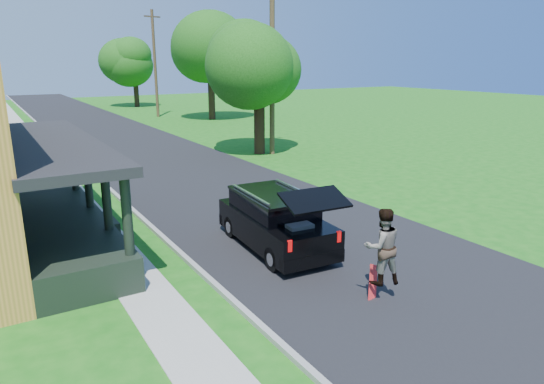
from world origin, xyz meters
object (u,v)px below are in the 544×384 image
skateboarder (382,246)px  utility_pole_near (272,52)px  tree_right_near (258,61)px  black_suv (276,221)px

skateboarder → utility_pole_near: (7.37, 17.00, 4.57)m
tree_right_near → utility_pole_near: (0.64, -0.52, 0.49)m
skateboarder → utility_pole_near: bearing=-97.4°
black_suv → skateboarder: 4.04m
black_suv → skateboarder: black_suv is taller
tree_right_near → utility_pole_near: bearing=-39.1°
tree_right_near → skateboarder: bearing=-111.0°
skateboarder → tree_right_near: tree_right_near is taller
skateboarder → black_suv: bearing=-68.3°
skateboarder → tree_right_near: (6.73, 17.53, 4.08)m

